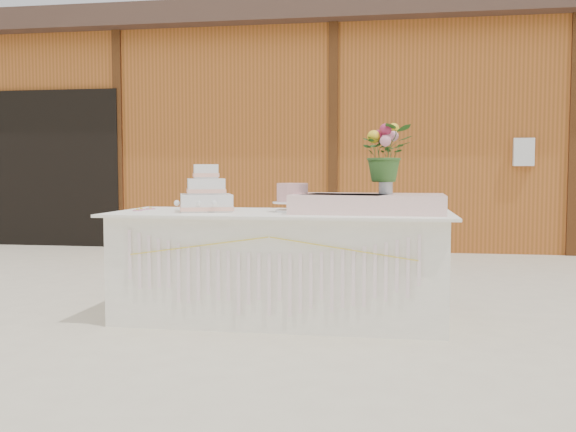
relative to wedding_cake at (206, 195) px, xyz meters
name	(u,v)px	position (x,y,z in m)	size (l,w,h in m)	color
ground	(281,318)	(0.55, 0.02, -0.88)	(80.00, 80.00, 0.00)	beige
barn	(344,133)	(0.54, 6.01, 0.79)	(12.60, 4.60, 3.30)	#A45522
cake_table	(281,265)	(0.55, 0.01, -0.50)	(2.40, 1.00, 0.77)	white
wedding_cake	(206,195)	(0.00, 0.00, 0.00)	(0.48, 0.48, 0.34)	white
pink_cake_stand	(292,196)	(0.63, 0.04, 0.00)	(0.28, 0.28, 0.20)	white
satin_runner	(368,204)	(1.16, 0.00, -0.05)	(1.04, 0.60, 0.13)	beige
flower_vase	(386,184)	(1.28, 0.05, 0.08)	(0.10, 0.10, 0.13)	#B8B8BD
bouquet	(386,146)	(1.28, 0.05, 0.35)	(0.36, 0.31, 0.40)	#305B24
loose_flowers	(148,208)	(-0.49, 0.12, -0.11)	(0.14, 0.35, 0.02)	#CD7D9B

